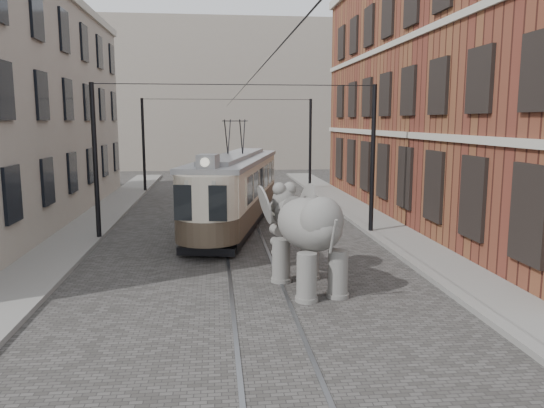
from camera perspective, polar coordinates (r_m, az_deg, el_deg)
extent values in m
plane|color=#474442|center=(15.41, -1.82, -8.36)|extent=(120.00, 120.00, 0.00)
cube|color=slate|center=(16.92, 19.05, -7.02)|extent=(2.00, 60.00, 0.15)
cube|color=slate|center=(16.27, -25.54, -8.05)|extent=(2.00, 60.00, 0.15)
cube|color=maroon|center=(26.63, 21.29, 11.39)|extent=(8.00, 26.00, 12.00)
cube|color=gray|center=(54.74, -5.14, 11.43)|extent=(28.00, 10.00, 14.00)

